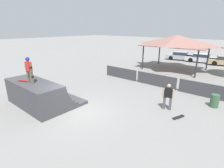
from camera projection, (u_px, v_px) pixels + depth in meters
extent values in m
plane|color=gray|center=(79.00, 112.00, 10.73)|extent=(160.00, 160.00, 0.00)
cube|color=#424247|center=(47.00, 101.00, 12.07)|extent=(4.59, 3.36, 0.21)
cube|color=#424247|center=(42.00, 100.00, 11.72)|extent=(4.59, 2.57, 0.21)
cube|color=#424247|center=(39.00, 98.00, 11.55)|extent=(4.59, 2.27, 0.21)
cube|color=#424247|center=(37.00, 95.00, 11.42)|extent=(4.59, 2.08, 0.21)
cube|color=#424247|center=(36.00, 92.00, 11.30)|extent=(4.59, 1.94, 0.21)
cube|color=#424247|center=(35.00, 90.00, 11.20)|extent=(4.59, 1.84, 0.21)
cube|color=#424247|center=(34.00, 87.00, 11.12)|extent=(4.59, 1.77, 0.21)
cube|color=#424247|center=(33.00, 84.00, 11.04)|extent=(4.59, 1.73, 0.21)
cylinder|color=silver|center=(45.00, 80.00, 11.63)|extent=(4.50, 0.07, 0.07)
cube|color=#6B6051|center=(32.00, 77.00, 10.62)|extent=(0.16, 0.16, 0.78)
cube|color=black|center=(32.00, 77.00, 10.63)|extent=(0.19, 0.14, 0.11)
cube|color=#6B6051|center=(29.00, 77.00, 10.82)|extent=(0.16, 0.16, 0.78)
cube|color=black|center=(29.00, 76.00, 10.83)|extent=(0.19, 0.14, 0.11)
cube|color=red|center=(28.00, 66.00, 10.51)|extent=(0.44, 0.24, 0.55)
cylinder|color=brown|center=(31.00, 68.00, 10.38)|extent=(0.11, 0.11, 0.55)
cylinder|color=black|center=(31.00, 67.00, 10.38)|extent=(0.17, 0.17, 0.08)
cylinder|color=brown|center=(26.00, 67.00, 10.68)|extent=(0.11, 0.11, 0.55)
cylinder|color=black|center=(26.00, 66.00, 10.67)|extent=(0.17, 0.17, 0.08)
sphere|color=brown|center=(27.00, 60.00, 10.39)|extent=(0.21, 0.21, 0.21)
sphere|color=#232399|center=(27.00, 59.00, 10.38)|extent=(0.24, 0.24, 0.24)
cylinder|color=green|center=(28.00, 81.00, 11.18)|extent=(0.06, 0.05, 0.05)
cylinder|color=green|center=(26.00, 82.00, 11.05)|extent=(0.06, 0.05, 0.05)
cylinder|color=green|center=(21.00, 80.00, 11.30)|extent=(0.06, 0.05, 0.05)
cylinder|color=green|center=(20.00, 81.00, 11.18)|extent=(0.06, 0.05, 0.05)
cube|color=#B22323|center=(24.00, 80.00, 11.17)|extent=(0.82, 0.52, 0.02)
cube|color=#B22323|center=(29.00, 81.00, 11.06)|extent=(0.17, 0.22, 0.02)
cube|color=#4C4C51|center=(164.00, 103.00, 10.99)|extent=(0.20, 0.20, 0.83)
cube|color=#4C4C51|center=(170.00, 104.00, 10.86)|extent=(0.20, 0.20, 0.83)
cube|color=black|center=(168.00, 93.00, 10.71)|extent=(0.50, 0.36, 0.59)
cylinder|color=tan|center=(164.00, 93.00, 10.82)|extent=(0.14, 0.14, 0.59)
cylinder|color=tan|center=(173.00, 94.00, 10.63)|extent=(0.14, 0.14, 0.59)
sphere|color=tan|center=(169.00, 86.00, 10.57)|extent=(0.23, 0.23, 0.23)
cylinder|color=silver|center=(180.00, 116.00, 10.14)|extent=(0.05, 0.06, 0.05)
cylinder|color=silver|center=(182.00, 117.00, 10.03)|extent=(0.05, 0.06, 0.05)
cylinder|color=silver|center=(174.00, 118.00, 9.92)|extent=(0.05, 0.06, 0.05)
cylinder|color=silver|center=(176.00, 119.00, 9.81)|extent=(0.05, 0.06, 0.05)
cube|color=black|center=(178.00, 117.00, 9.97)|extent=(0.47, 0.81, 0.02)
cube|color=black|center=(183.00, 115.00, 10.12)|extent=(0.22, 0.16, 0.02)
cube|color=#3D3D42|center=(121.00, 73.00, 17.74)|extent=(3.67, 0.12, 1.05)
cube|color=#3D3D42|center=(156.00, 80.00, 15.34)|extent=(3.67, 0.12, 1.05)
cube|color=#3D3D42|center=(204.00, 90.00, 12.93)|extent=(3.67, 0.12, 1.05)
cylinder|color=#2D2D33|center=(143.00, 58.00, 21.39)|extent=(0.16, 0.16, 2.82)
cylinder|color=#2D2D33|center=(197.00, 64.00, 17.55)|extent=(0.16, 0.16, 2.82)
cylinder|color=#2D2D33|center=(159.00, 54.00, 24.61)|extent=(0.16, 0.16, 2.82)
cylinder|color=#2D2D33|center=(208.00, 58.00, 20.78)|extent=(0.16, 0.16, 2.82)
cube|color=#9E6B60|center=(176.00, 46.00, 20.63)|extent=(7.32, 5.25, 0.10)
pyramid|color=#9E6B60|center=(177.00, 40.00, 20.43)|extent=(7.18, 5.14, 1.19)
cylinder|color=#385B3D|center=(215.00, 101.00, 11.26)|extent=(0.52, 0.52, 0.85)
cube|color=#A8AAAF|center=(181.00, 57.00, 27.62)|extent=(4.60, 2.44, 0.62)
cube|color=#283342|center=(180.00, 53.00, 27.51)|extent=(2.24, 1.79, 0.46)
cube|color=#A8AAAF|center=(181.00, 52.00, 27.44)|extent=(2.14, 1.73, 0.04)
cylinder|color=black|center=(190.00, 58.00, 27.67)|extent=(0.66, 0.30, 0.64)
cylinder|color=black|center=(189.00, 59.00, 26.36)|extent=(0.66, 0.30, 0.64)
cylinder|color=black|center=(173.00, 57.00, 28.98)|extent=(0.66, 0.30, 0.64)
cylinder|color=black|center=(171.00, 58.00, 27.67)|extent=(0.66, 0.30, 0.64)
cube|color=silver|center=(202.00, 59.00, 25.69)|extent=(4.60, 2.07, 0.62)
cube|color=#283342|center=(202.00, 55.00, 25.59)|extent=(2.18, 1.61, 0.46)
cube|color=silver|center=(202.00, 54.00, 25.52)|extent=(2.08, 1.57, 0.04)
cylinder|color=black|center=(213.00, 60.00, 25.58)|extent=(0.65, 0.25, 0.64)
cylinder|color=black|center=(211.00, 62.00, 24.36)|extent=(0.65, 0.25, 0.64)
cylinder|color=black|center=(193.00, 59.00, 27.12)|extent=(0.65, 0.25, 0.64)
cylinder|color=black|center=(191.00, 60.00, 25.90)|extent=(0.65, 0.25, 0.64)
cylinder|color=black|center=(214.00, 61.00, 24.80)|extent=(0.67, 0.32, 0.64)
cylinder|color=black|center=(214.00, 63.00, 23.57)|extent=(0.67, 0.32, 0.64)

